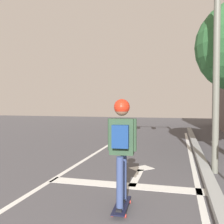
% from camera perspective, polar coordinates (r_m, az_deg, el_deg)
% --- Properties ---
extents(lane_line_center, '(0.12, 20.00, 0.01)m').
position_cam_1_polar(lane_line_center, '(6.09, -13.56, -14.64)').
color(lane_line_center, silver).
rests_on(lane_line_center, ground).
extents(lane_line_curbside, '(0.12, 20.00, 0.01)m').
position_cam_1_polar(lane_line_curbside, '(5.45, 18.75, -16.74)').
color(lane_line_curbside, silver).
rests_on(lane_line_curbside, ground).
extents(stop_bar, '(3.31, 0.40, 0.01)m').
position_cam_1_polar(stop_bar, '(5.68, 2.68, -15.86)').
color(stop_bar, silver).
rests_on(stop_bar, ground).
extents(lane_arrow_stem, '(0.16, 1.40, 0.01)m').
position_cam_1_polar(lane_arrow_stem, '(6.26, 5.47, -14.11)').
color(lane_arrow_stem, silver).
rests_on(lane_arrow_stem, ground).
extents(lane_arrow_head, '(0.71, 0.71, 0.01)m').
position_cam_1_polar(lane_arrow_head, '(7.08, 6.57, -12.20)').
color(lane_arrow_head, silver).
rests_on(lane_arrow_head, ground).
extents(curb_strip, '(0.24, 24.00, 0.14)m').
position_cam_1_polar(curb_strip, '(5.46, 21.49, -16.03)').
color(curb_strip, '#969A99').
rests_on(curb_strip, ground).
extents(skateboard, '(0.27, 0.84, 0.08)m').
position_cam_1_polar(skateboard, '(4.50, 2.16, -19.89)').
color(skateboard, black).
rests_on(skateboard, ground).
extents(skater, '(0.48, 0.63, 1.73)m').
position_cam_1_polar(skater, '(4.19, 2.15, -5.66)').
color(skater, navy).
rests_on(skater, skateboard).
extents(traffic_signal_mast, '(4.29, 0.34, 5.68)m').
position_cam_1_polar(traffic_signal_mast, '(7.21, 12.05, 21.85)').
color(traffic_signal_mast, '#616258').
rests_on(traffic_signal_mast, ground).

